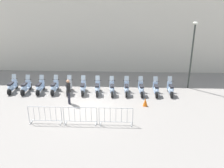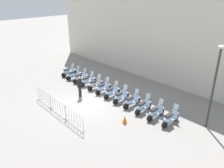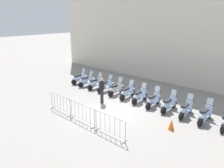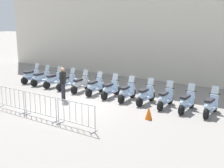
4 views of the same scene
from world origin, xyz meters
The scene contains 20 objects.
ground_plane centered at (0.00, 0.00, 0.00)m, with size 120.00×120.00×0.00m, color gray.
building_facade centered at (1.66, 8.68, 5.47)m, with size 28.00×2.40×10.93m, color beige.
motorcycle_0 centered at (-5.37, 3.40, 0.45)m, with size 0.67×1.72×1.24m.
motorcycle_1 centered at (-4.34, 3.11, 0.45)m, with size 0.73×1.70×1.24m.
motorcycle_2 centered at (-3.28, 2.93, 0.45)m, with size 0.69×1.71×1.24m.
motorcycle_3 centered at (-2.21, 2.77, 0.45)m, with size 0.71×1.71×1.24m.
motorcycle_4 centered at (-1.15, 2.55, 0.45)m, with size 0.61×1.72×1.24m.
motorcycle_5 centered at (-0.10, 2.33, 0.45)m, with size 0.60×1.72×1.24m.
motorcycle_6 centered at (0.95, 2.11, 0.45)m, with size 0.62×1.72×1.24m.
motorcycle_7 centered at (2.01, 1.87, 0.45)m, with size 0.60×1.72×1.24m.
motorcycle_8 centered at (3.06, 1.71, 0.45)m, with size 0.68×1.71×1.24m.
motorcycle_9 centered at (4.12, 1.50, 0.45)m, with size 0.62×1.72×1.24m.
motorcycle_10 centered at (5.17, 1.28, 0.45)m, with size 0.68×1.71×1.24m.
motorcycle_11 centered at (6.24, 1.15, 0.45)m, with size 0.67×1.72×1.24m.
barrier_segment_0 centered at (-2.40, -1.76, 0.52)m, with size 1.91×0.77×1.07m.
barrier_segment_1 centered at (-0.41, -2.14, 0.52)m, with size 1.91×0.77×1.07m.
barrier_segment_2 centered at (1.58, -2.52, 0.52)m, with size 1.91×0.77×1.07m.
street_lamp centered at (8.16, 2.30, 3.13)m, with size 0.36×0.36×5.11m.
officer_near_row_end centered at (-1.09, 0.70, 0.98)m, with size 0.29×0.54×1.73m.
traffic_cone centered at (3.90, -0.40, 0.28)m, with size 0.32×0.32×0.55m, color orange.
Camera 2 is at (10.23, -10.27, 7.56)m, focal length 34.52 mm.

